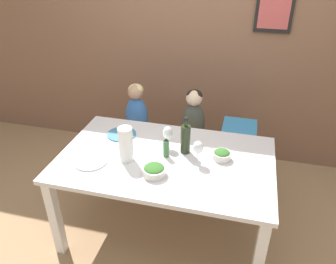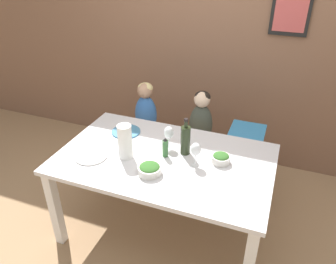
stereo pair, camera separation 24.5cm
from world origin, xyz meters
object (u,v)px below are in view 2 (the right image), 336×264
wine_bottle (185,140)px  salad_bowl_small (221,158)px  chair_right_highchair (245,145)px  wine_glass_far (169,133)px  chair_far_center (199,149)px  person_child_center (201,118)px  dinner_plate_back_left (126,132)px  person_child_left (146,109)px  dinner_plate_front_left (91,156)px  wine_glass_near (196,150)px  paper_towel_roll (125,142)px  salad_bowl_large (150,169)px  chair_far_left (147,139)px

wine_bottle → salad_bowl_small: bearing=-4.6°
chair_right_highchair → wine_glass_far: 0.86m
chair_far_center → person_child_center: bearing=90.0°
wine_glass_far → dinner_plate_back_left: (-0.43, 0.09, -0.13)m
person_child_left → person_child_center: size_ratio=1.00×
wine_glass_far → dinner_plate_front_left: size_ratio=0.76×
wine_glass_near → person_child_center: bearing=102.5°
paper_towel_roll → dinner_plate_front_left: size_ratio=1.10×
wine_glass_near → salad_bowl_large: 0.35m
chair_far_center → person_child_center: person_child_center is taller
chair_right_highchair → chair_far_left: bearing=180.0°
wine_glass_far → person_child_left: bearing=128.4°
person_child_left → wine_glass_near: size_ratio=2.87×
chair_right_highchair → dinner_plate_front_left: bearing=-138.3°
wine_glass_near → salad_bowl_small: 0.22m
salad_bowl_large → salad_bowl_small: bearing=35.4°
paper_towel_roll → chair_far_left: bearing=104.4°
person_child_center → salad_bowl_large: size_ratio=3.15×
person_child_left → chair_right_highchair: bearing=-0.0°
person_child_left → dinner_plate_front_left: bearing=-92.2°
salad_bowl_large → dinner_plate_front_left: bearing=176.7°
wine_bottle → person_child_left: bearing=134.7°
person_child_center → dinner_plate_back_left: (-0.53, -0.50, 0.02)m
chair_right_highchair → salad_bowl_small: (-0.10, -0.64, 0.25)m
wine_glass_far → salad_bowl_large: (-0.00, -0.37, -0.10)m
chair_right_highchair → chair_far_center: bearing=180.0°
person_child_left → dinner_plate_front_left: size_ratio=2.18×
chair_far_left → dinner_plate_front_left: bearing=-92.2°
paper_towel_roll → wine_bottle: bearing=27.6°
chair_far_left → wine_glass_near: 1.15m
dinner_plate_back_left → person_child_left: bearing=94.6°
chair_far_center → dinner_plate_front_left: bearing=-123.1°
chair_right_highchair → wine_bottle: (-0.39, -0.62, 0.33)m
wine_glass_near → salad_bowl_small: size_ratio=1.34×
chair_far_left → salad_bowl_small: (0.90, -0.64, 0.39)m
paper_towel_roll → person_child_center: bearing=67.0°
chair_far_center → dinner_plate_back_left: (-0.53, -0.50, 0.36)m
chair_far_center → wine_glass_far: (-0.10, -0.59, 0.49)m
person_child_left → person_child_center: bearing=0.0°
person_child_center → wine_glass_far: 0.61m
person_child_center → salad_bowl_small: person_child_center is taller
salad_bowl_small → wine_bottle: bearing=175.4°
wine_glass_far → chair_right_highchair: bearing=47.7°
salad_bowl_small → salad_bowl_large: bearing=-144.6°
dinner_plate_front_left → dinner_plate_back_left: (0.08, 0.43, 0.00)m
wine_bottle → salad_bowl_large: wine_bottle is taller
wine_glass_near → salad_bowl_small: bearing=30.5°
wine_bottle → paper_towel_roll: size_ratio=1.11×
salad_bowl_small → person_child_left: bearing=144.4°
chair_far_center → wine_glass_far: wine_glass_far is taller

